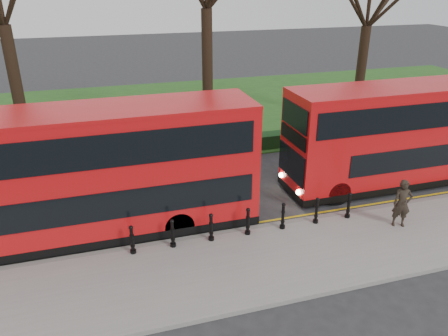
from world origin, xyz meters
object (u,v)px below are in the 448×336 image
object	(u,v)px
bollard_row	(248,222)
bus_lead	(88,175)
pedestrian	(402,203)
bus_rear	(409,135)

from	to	relation	value
bollard_row	bus_lead	xyz separation A→B (m)	(-5.23, 1.84, 1.70)
bus_lead	pedestrian	xyz separation A→B (m)	(10.80, -2.91, -1.29)
bus_lead	bus_rear	world-z (taller)	bus_lead
bus_rear	pedestrian	size ratio (longest dim) A/B	6.13
bus_lead	bus_rear	xyz separation A→B (m)	(13.58, 0.58, -0.11)
bollard_row	bus_rear	size ratio (longest dim) A/B	0.74
bus_lead	bus_rear	size ratio (longest dim) A/B	1.05
bollard_row	pedestrian	distance (m)	5.69
bus_lead	pedestrian	world-z (taller)	bus_lead
bollard_row	bus_lead	world-z (taller)	bus_lead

